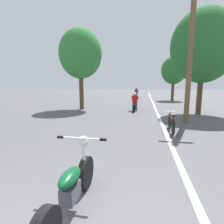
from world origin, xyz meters
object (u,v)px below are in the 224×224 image
Objects in this scene: roadside_tree_left at (80,54)px; motorcycle_rider_lead at (135,104)px; bicycle_parked at (171,123)px; motorcycle_rider_far at (136,95)px; roadside_tree_right_near at (203,46)px; utility_pole at (190,53)px; roadside_tree_right_far at (174,70)px; motorcycle_foreground at (72,187)px.

motorcycle_rider_lead is at bearing -1.09° from roadside_tree_left.
motorcycle_rider_far is at bearing 97.78° from bicycle_parked.
roadside_tree_right_near is 3.14× the size of motorcycle_rider_far.
roadside_tree_right_near is 5.51m from motorcycle_rider_lead.
roadside_tree_right_far is (1.18, 12.50, 0.10)m from utility_pole.
motorcycle_rider_far is at bearing 162.86° from roadside_tree_right_far.
utility_pole is 7.69m from roadside_tree_left.
roadside_tree_right_near is 3.93× the size of bicycle_parked.
motorcycle_foreground is at bearing -114.39° from utility_pole.
roadside_tree_left reaches higher than bicycle_parked.
roadside_tree_right_near reaches higher than roadside_tree_left.
roadside_tree_right_far is 3.15× the size of bicycle_parked.
roadside_tree_right_near is 11.22m from motorcycle_foreground.
motorcycle_rider_far reaches higher than bicycle_parked.
roadside_tree_left is at bearing 151.85° from utility_pole.
roadside_tree_left is 11.40m from motorcycle_rider_far.
roadside_tree_left is (-8.10, 0.81, -0.07)m from roadside_tree_right_near.
roadside_tree_left reaches higher than roadside_tree_right_far.
bicycle_parked is (2.12, 4.94, -0.04)m from motorcycle_foreground.
roadside_tree_right_near is at bearing 63.64° from bicycle_parked.
bicycle_parked is (-0.96, -1.85, -3.00)m from utility_pole.
utility_pole is 12.55m from roadside_tree_right_far.
utility_pole reaches higher than motorcycle_rider_far.
motorcycle_rider_lead is 5.67m from bicycle_parked.
roadside_tree_right_near reaches higher than motorcycle_rider_far.
roadside_tree_left is 2.91× the size of motorcycle_rider_lead.
motorcycle_foreground is 10.33m from motorcycle_rider_lead.
roadside_tree_left is 11.63m from motorcycle_foreground.
roadside_tree_right_near is at bearing -89.00° from roadside_tree_right_far.
roadside_tree_right_near reaches higher than bicycle_parked.
roadside_tree_right_far is 19.99m from motorcycle_foreground.
roadside_tree_right_near reaches higher than motorcycle_rider_lead.
roadside_tree_right_near is at bearing -10.17° from motorcycle_rider_lead.
roadside_tree_left is at bearing -131.76° from roadside_tree_right_far.
motorcycle_foreground is at bearing -102.45° from roadside_tree_right_far.
utility_pole is 8.02m from motorcycle_foreground.
utility_pole is at bearing -52.46° from motorcycle_rider_lead.
utility_pole reaches higher than bicycle_parked.
roadside_tree_left is at bearing 109.44° from motorcycle_foreground.
roadside_tree_right_near is 12.41m from motorcycle_rider_far.
roadside_tree_right_far is (-0.17, 9.69, -0.69)m from roadside_tree_right_near.
roadside_tree_right_near is 1.25× the size of roadside_tree_right_far.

